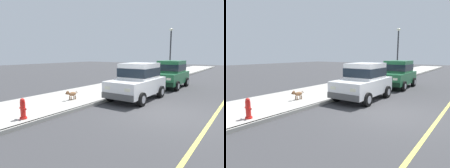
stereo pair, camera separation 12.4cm
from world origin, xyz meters
TOP-DOWN VIEW (x-y plane):
  - ground_plane at (0.00, 0.00)m, footprint 80.00×80.00m
  - curb at (-3.20, 0.00)m, footprint 0.16×64.00m
  - sidewalk at (-5.00, 0.00)m, footprint 3.60×64.00m
  - lane_centre_line at (1.60, 0.00)m, footprint 0.12×57.60m
  - car_white_hatchback at (-2.23, 1.67)m, footprint 1.99×3.82m
  - car_green_hatchback at (-2.16, 6.41)m, footprint 2.01×3.83m
  - dog_brown at (-4.46, -0.91)m, footprint 0.23×0.76m
  - fire_hydrant at (-3.65, -3.90)m, footprint 0.34×0.24m
  - street_lamp at (-3.55, 10.09)m, footprint 0.36×0.36m

SIDE VIEW (x-z plane):
  - ground_plane at x=0.00m, z-range 0.00..0.00m
  - lane_centre_line at x=1.60m, z-range 0.00..0.01m
  - curb at x=-3.20m, z-range 0.00..0.14m
  - sidewalk at x=-5.00m, z-range 0.00..0.14m
  - dog_brown at x=-4.46m, z-range 0.18..0.67m
  - fire_hydrant at x=-3.65m, z-range 0.11..0.84m
  - car_white_hatchback at x=-2.23m, z-range 0.04..1.92m
  - car_green_hatchback at x=-2.16m, z-range 0.04..1.92m
  - street_lamp at x=-3.55m, z-range 0.70..5.12m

